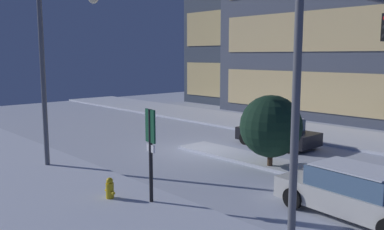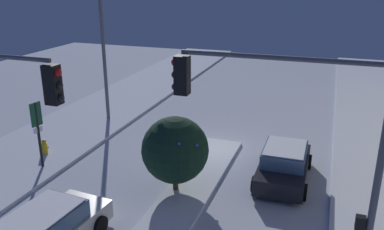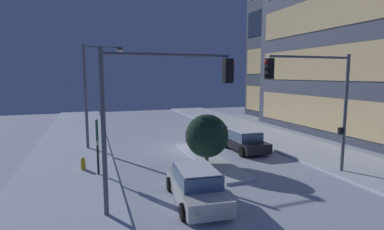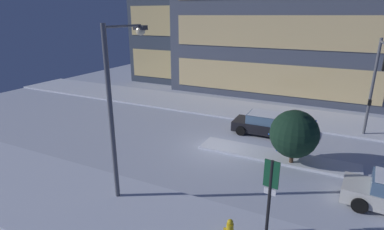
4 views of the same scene
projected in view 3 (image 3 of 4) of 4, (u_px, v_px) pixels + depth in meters
The scene contains 13 objects.
ground at pixel (188, 149), 22.56m from camera, with size 52.00×52.00×0.00m, color silver.
curb_strip_near at pixel (70, 157), 19.96m from camera, with size 52.00×5.20×0.14m, color silver.
curb_strip_far at pixel (282, 141), 25.15m from camera, with size 52.00×5.20×0.14m, color silver.
median_strip at pixel (209, 159), 19.49m from camera, with size 9.00×1.80×0.14m, color silver.
office_tower_secondary at pixel (309, 42), 38.63m from camera, with size 11.24×11.96×19.31m.
car_near at pixel (196, 186), 13.04m from camera, with size 4.82×2.33×1.49m.
car_far at pixel (245, 141), 21.87m from camera, with size 4.31×2.13×1.49m.
traffic_light_corner_far_right at pixel (317, 93), 15.81m from camera, with size 0.32×5.24×6.53m.
traffic_light_corner_near_right at pixel (159, 99), 11.72m from camera, with size 0.32×5.38×6.39m.
street_lamp_arched at pixel (96, 82), 21.97m from camera, with size 0.56×2.80×7.58m.
fire_hydrant at pixel (83, 165), 17.15m from camera, with size 0.48×0.26×0.82m.
parking_info_sign at pixel (97, 141), 16.10m from camera, with size 0.55×0.14×3.08m.
decorated_tree_median at pixel (207, 136), 18.21m from camera, with size 2.63×2.59×3.11m.
Camera 3 is at (20.98, -6.81, 5.39)m, focal length 28.49 mm.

